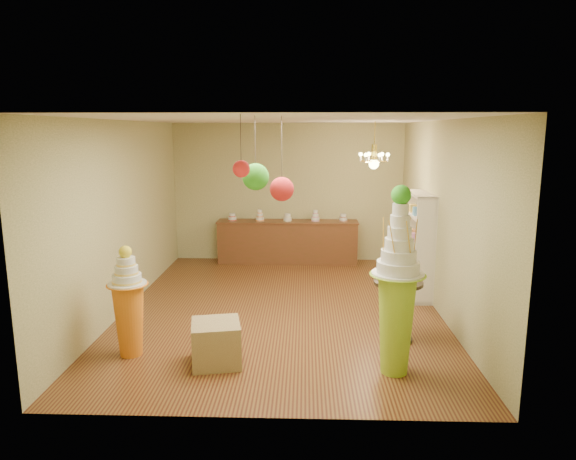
{
  "coord_description": "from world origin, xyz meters",
  "views": [
    {
      "loc": [
        0.38,
        -7.94,
        2.84
      ],
      "look_at": [
        0.11,
        0.0,
        1.3
      ],
      "focal_mm": 32.0,
      "sensor_mm": 36.0,
      "label": 1
    }
  ],
  "objects_px": {
    "pedestal_green": "(397,300)",
    "sideboard": "(288,241)",
    "pedestal_orange": "(129,310)",
    "round_table": "(398,302)"
  },
  "relations": [
    {
      "from": "pedestal_orange",
      "to": "sideboard",
      "type": "bearing_deg",
      "value": 68.85
    },
    {
      "from": "sideboard",
      "to": "pedestal_orange",
      "type": "bearing_deg",
      "value": -111.15
    },
    {
      "from": "pedestal_orange",
      "to": "sideboard",
      "type": "xyz_separation_m",
      "value": [
        1.85,
        4.79,
        -0.12
      ]
    },
    {
      "from": "pedestal_orange",
      "to": "round_table",
      "type": "xyz_separation_m",
      "value": [
        3.49,
        0.57,
        -0.05
      ]
    },
    {
      "from": "pedestal_green",
      "to": "sideboard",
      "type": "height_order",
      "value": "pedestal_green"
    },
    {
      "from": "sideboard",
      "to": "round_table",
      "type": "relative_size",
      "value": 3.58
    },
    {
      "from": "pedestal_orange",
      "to": "round_table",
      "type": "height_order",
      "value": "pedestal_orange"
    },
    {
      "from": "sideboard",
      "to": "round_table",
      "type": "xyz_separation_m",
      "value": [
        1.64,
        -4.22,
        0.07
      ]
    },
    {
      "from": "pedestal_green",
      "to": "sideboard",
      "type": "bearing_deg",
      "value": 105.69
    },
    {
      "from": "pedestal_green",
      "to": "round_table",
      "type": "distance_m",
      "value": 1.03
    }
  ]
}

